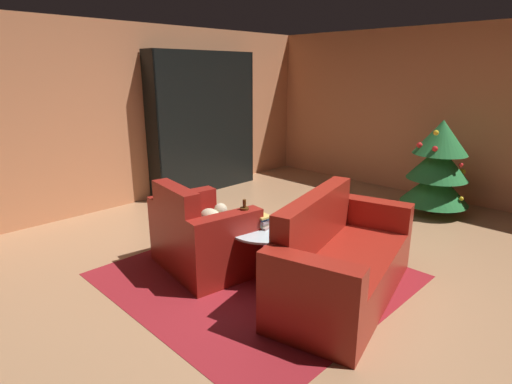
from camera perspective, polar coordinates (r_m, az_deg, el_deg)
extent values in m
plane|color=#AC7E57|center=(4.17, 4.86, -10.35)|extent=(8.11, 8.11, 0.00)
cube|color=#D58456|center=(6.74, 24.49, 9.78)|extent=(6.11, 0.06, 2.51)
cube|color=#D58456|center=(6.14, -17.29, 9.98)|extent=(0.06, 6.88, 2.51)
cube|color=maroon|center=(3.99, 0.01, -11.49)|extent=(2.45, 2.37, 0.01)
cube|color=black|center=(6.49, -6.49, 9.39)|extent=(0.03, 1.87, 2.16)
cube|color=black|center=(7.21, -1.45, 10.20)|extent=(0.32, 0.03, 2.16)
cube|color=black|center=(6.09, -14.23, 8.52)|extent=(0.32, 0.03, 2.16)
cube|color=black|center=(6.82, -6.99, 0.54)|extent=(0.30, 1.82, 0.03)
cube|color=black|center=(6.73, -7.09, 3.46)|extent=(0.30, 1.82, 0.03)
cube|color=black|center=(6.66, -7.20, 6.44)|extent=(0.30, 1.82, 0.02)
cube|color=black|center=(6.61, -7.31, 9.49)|extent=(0.30, 1.82, 0.02)
cube|color=black|center=(6.57, -7.43, 12.57)|extent=(0.30, 1.82, 0.02)
cube|color=black|center=(6.56, -7.55, 15.68)|extent=(0.30, 1.82, 0.02)
cube|color=black|center=(6.56, -7.67, 18.79)|extent=(0.30, 1.82, 0.03)
cube|color=black|center=(6.71, -7.92, 9.06)|extent=(0.05, 0.91, 0.57)
cube|color=black|center=(6.69, -7.79, 9.04)|extent=(0.03, 0.94, 0.60)
cube|color=#895095|center=(7.37, -2.14, 2.91)|extent=(0.17, 0.05, 0.23)
cube|color=gold|center=(7.34, -2.51, 3.04)|extent=(0.15, 0.05, 0.28)
cube|color=orange|center=(7.28, -2.55, 2.66)|extent=(0.24, 0.04, 0.22)
cube|color=#2B7E37|center=(7.26, -2.84, 2.51)|extent=(0.23, 0.04, 0.19)
cube|color=#106A8B|center=(7.26, -3.29, 2.49)|extent=(0.15, 0.04, 0.19)
cube|color=gold|center=(7.29, -2.05, 5.49)|extent=(0.20, 0.04, 0.20)
cube|color=#93428C|center=(7.25, -2.23, 5.61)|extent=(0.23, 0.04, 0.25)
cube|color=#7E538B|center=(7.23, -2.61, 5.69)|extent=(0.18, 0.03, 0.27)
cube|color=red|center=(7.19, -2.82, 5.47)|extent=(0.22, 0.04, 0.24)
cube|color=#3F3729|center=(7.18, -3.28, 5.27)|extent=(0.17, 0.05, 0.19)
cube|color=#403429|center=(7.14, -3.65, 5.33)|extent=(0.16, 0.05, 0.22)
cube|color=#10557D|center=(7.10, -3.79, 5.15)|extent=(0.20, 0.03, 0.20)
cube|color=#2C7149|center=(7.15, -2.06, 13.96)|extent=(0.23, 0.03, 0.21)
cube|color=orange|center=(7.14, -2.55, 14.00)|extent=(0.17, 0.05, 0.22)
cube|color=#9A599D|center=(7.08, -2.66, 13.90)|extent=(0.24, 0.05, 0.21)
cube|color=#C199A2|center=(7.07, -3.07, 13.99)|extent=(0.19, 0.03, 0.23)
cube|color=#0C6684|center=(7.04, -3.33, 14.08)|extent=(0.19, 0.04, 0.26)
cube|color=#85458B|center=(7.03, -3.68, 13.87)|extent=(0.16, 0.04, 0.21)
cube|color=teal|center=(6.99, -3.95, 13.77)|extent=(0.17, 0.05, 0.19)
cube|color=#285392|center=(7.17, -2.35, 16.89)|extent=(0.16, 0.04, 0.23)
cube|color=yellow|center=(7.12, -2.52, 17.16)|extent=(0.21, 0.05, 0.30)
cube|color=#10438F|center=(7.09, -2.86, 17.01)|extent=(0.18, 0.03, 0.26)
cube|color=#945A8E|center=(7.05, -2.95, 16.87)|extent=(0.24, 0.05, 0.23)
cube|color=#A8AC88|center=(7.02, -3.40, 16.82)|extent=(0.20, 0.05, 0.22)
cube|color=navy|center=(6.98, -3.68, 17.18)|extent=(0.23, 0.04, 0.30)
cube|color=red|center=(6.95, -3.99, 16.86)|extent=(0.22, 0.04, 0.23)
cube|color=maroon|center=(4.10, -7.21, -7.63)|extent=(0.77, 0.80, 0.42)
cube|color=maroon|center=(3.83, -11.05, -2.56)|extent=(0.69, 0.26, 0.46)
cube|color=maroon|center=(3.72, -4.10, -8.02)|extent=(0.27, 0.72, 0.67)
cube|color=maroon|center=(4.40, -9.94, -4.29)|extent=(0.27, 0.72, 0.67)
ellipsoid|color=#C7B895|center=(4.00, -6.30, -3.60)|extent=(0.30, 0.22, 0.18)
sphere|color=#C7B895|center=(4.06, -4.93, -2.45)|extent=(0.13, 0.13, 0.13)
cube|color=maroon|center=(3.66, 12.17, -11.18)|extent=(1.05, 1.47, 0.41)
cube|color=maroon|center=(3.57, 8.16, -3.93)|extent=(0.49, 1.33, 0.47)
cube|color=maroon|center=(2.97, 7.41, -15.02)|extent=(0.77, 0.36, 0.67)
cube|color=maroon|center=(4.27, 15.59, -5.34)|extent=(0.77, 0.36, 0.67)
cylinder|color=black|center=(3.79, 3.10, -9.31)|extent=(0.04, 0.04, 0.46)
cylinder|color=black|center=(4.08, 1.68, -7.36)|extent=(0.04, 0.04, 0.46)
cylinder|color=black|center=(3.88, -1.57, -8.64)|extent=(0.04, 0.04, 0.46)
cylinder|color=silver|center=(3.82, 1.18, -5.19)|extent=(0.68, 0.68, 0.02)
cube|color=#A3837C|center=(3.85, 0.70, -4.70)|extent=(0.21, 0.14, 0.02)
cube|color=gray|center=(3.84, 0.68, -4.36)|extent=(0.17, 0.17, 0.03)
cube|color=gray|center=(3.82, 0.75, -4.03)|extent=(0.16, 0.15, 0.03)
cube|color=#325897|center=(3.82, 0.71, -3.58)|extent=(0.16, 0.13, 0.03)
cube|color=#CFB355|center=(3.80, 0.78, -3.32)|extent=(0.18, 0.14, 0.02)
cylinder|color=#532F11|center=(3.74, -1.60, -3.72)|extent=(0.08, 0.08, 0.21)
cylinder|color=#532F11|center=(3.70, -1.62, -1.62)|extent=(0.03, 0.03, 0.08)
cylinder|color=brown|center=(6.12, 23.32, -2.00)|extent=(0.08, 0.08, 0.15)
cone|color=#247134|center=(6.04, 23.64, 0.69)|extent=(0.88, 0.88, 0.45)
cone|color=#247134|center=(5.97, 24.01, 3.79)|extent=(0.78, 0.78, 0.45)
cone|color=#247134|center=(5.91, 24.39, 6.96)|extent=(0.69, 0.69, 0.45)
sphere|color=red|center=(5.80, 26.60, 3.39)|extent=(0.06, 0.06, 0.06)
sphere|color=yellow|center=(5.63, 23.73, 7.55)|extent=(0.07, 0.07, 0.07)
sphere|color=yellow|center=(5.93, 26.63, -0.83)|extent=(0.06, 0.06, 0.06)
sphere|color=red|center=(5.66, 23.61, 5.53)|extent=(0.07, 0.07, 0.07)
sphere|color=yellow|center=(6.08, 26.76, 2.51)|extent=(0.08, 0.08, 0.08)
sphere|color=red|center=(5.82, 21.77, 6.07)|extent=(0.08, 0.08, 0.08)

